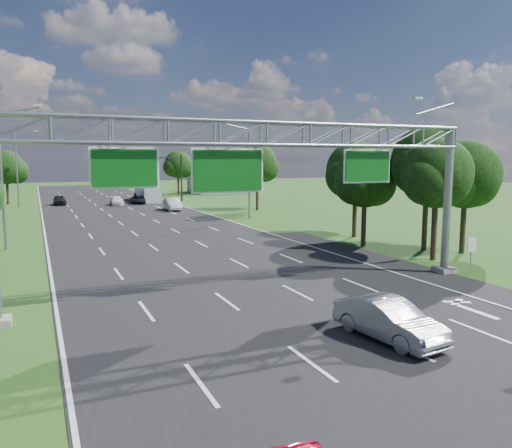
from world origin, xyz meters
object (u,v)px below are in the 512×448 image
traffic_signal (158,167)px  silver_sedan (389,320)px  regulatory_sign (472,248)px  box_truck (147,191)px  sign_gantry (265,147)px

traffic_signal → silver_sedan: (-5.69, -60.25, -4.45)m
regulatory_sign → box_truck: box_truck is taller
regulatory_sign → box_truck: 56.50m
regulatory_sign → box_truck: size_ratio=0.24×
silver_sedan → box_truck: (4.35, 62.38, 0.88)m
traffic_signal → box_truck: 4.37m
sign_gantry → box_truck: sign_gantry is taller
sign_gantry → traffic_signal: (7.15, 53.00, -1.72)m
silver_sedan → box_truck: box_truck is taller
box_truck → traffic_signal: bearing=-53.5°
regulatory_sign → traffic_signal: size_ratio=0.17×
traffic_signal → box_truck: traffic_signal is taller
box_truck → silver_sedan: bearing=-89.9°
box_truck → sign_gantry: bearing=-91.9°
sign_gantry → regulatory_sign: sign_gantry is taller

